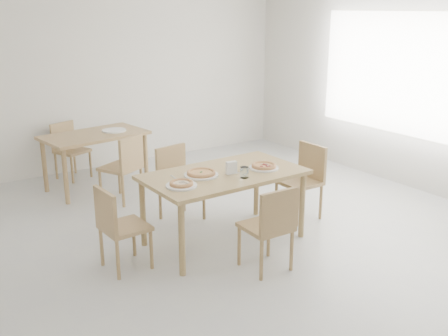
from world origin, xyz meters
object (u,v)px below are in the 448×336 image
tumbler_b (234,167)px  plate_empty (114,130)px  chair_north (177,177)px  second_table (95,141)px  tumbler_a (244,172)px  pizza_mushroom (181,183)px  napkin_holder (231,168)px  chair_east (305,176)px  main_table (224,180)px  chair_west (117,223)px  chair_back_s (125,164)px  chair_back_n (68,146)px  plate_pepperoni (264,168)px  plate_margherita (201,175)px  chair_south (271,223)px  plate_mushroom (181,186)px  pizza_margherita (201,173)px  pizza_pepperoni (264,166)px

tumbler_b → plate_empty: size_ratio=0.26×
chair_north → second_table: 1.59m
tumbler_a → pizza_mushroom: bearing=170.4°
plate_empty → napkin_holder: bearing=-84.8°
chair_east → tumbler_b: bearing=-87.8°
main_table → second_table: bearing=100.2°
tumbler_a → tumbler_b: tumbler_a is taller
chair_west → pizza_mushroom: bearing=-108.4°
chair_back_s → chair_back_n: chair_back_s is taller
chair_back_s → plate_pepperoni: bearing=87.1°
plate_margherita → plate_empty: size_ratio=1.06×
tumbler_a → chair_south: bearing=-99.1°
chair_south → chair_east: size_ratio=0.96×
plate_margherita → plate_mushroom: same height
chair_south → plate_pepperoni: chair_south is taller
main_table → napkin_holder: size_ratio=12.05×
chair_south → tumbler_a: (0.09, 0.54, 0.33)m
plate_mushroom → tumbler_b: (0.69, 0.13, 0.03)m
tumbler_a → plate_empty: 2.63m
tumbler_b → chair_back_n: bearing=104.1°
pizza_margherita → chair_back_s: chair_back_s is taller
tumbler_a → plate_pepperoni: bearing=20.7°
plate_margherita → plate_pepperoni: (0.67, -0.15, 0.00)m
chair_east → plate_margherita: 1.42m
tumbler_a → chair_back_s: bearing=103.1°
chair_north → plate_empty: size_ratio=2.61×
chair_north → pizza_margherita: 0.86m
main_table → plate_margherita: size_ratio=4.79×
plate_pepperoni → pizza_margherita: 0.68m
pizza_mushroom → tumbler_b: size_ratio=3.50×
plate_mushroom → pizza_mushroom: bearing=0.0°
main_table → plate_pepperoni: bearing=-16.4°
main_table → plate_margherita: plate_margherita is taller
chair_west → plate_pepperoni: bearing=-98.4°
plate_mushroom → tumbler_a: (0.64, -0.11, 0.05)m
chair_east → chair_back_n: (-1.79, 2.97, -0.04)m
plate_empty → pizza_pepperoni: bearing=-76.0°
napkin_holder → chair_north: bearing=102.6°
pizza_mushroom → tumbler_b: (0.69, 0.13, 0.01)m
plate_mushroom → pizza_margherita: size_ratio=0.88×
plate_mushroom → chair_back_n: size_ratio=0.37×
chair_east → plate_mushroom: size_ratio=2.92×
pizza_pepperoni → tumbler_a: tumbler_a is taller
chair_west → tumbler_a: bearing=-105.6°
chair_east → napkin_holder: (-1.12, -0.15, 0.32)m
chair_south → plate_mushroom: 0.90m
plate_mushroom → pizza_pepperoni: (0.99, 0.02, 0.02)m
pizza_margherita → tumbler_a: size_ratio=3.06×
plate_mushroom → tumbler_a: tumbler_a is taller
plate_pepperoni → chair_back_s: chair_back_s is taller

